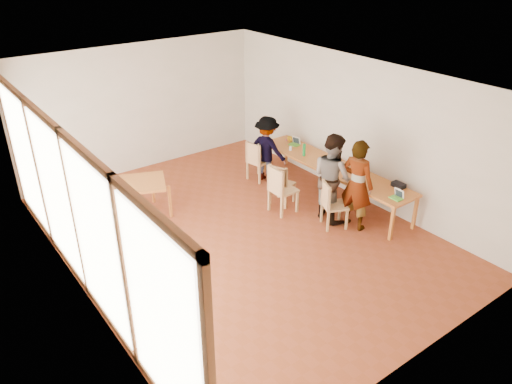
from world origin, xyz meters
The scene contains 25 objects.
ground centered at (0.00, 0.00, 0.00)m, with size 8.00×8.00×0.00m, color brown.
wall_back centered at (0.00, 4.00, 1.50)m, with size 6.00×0.10×3.00m, color beige.
wall_front centered at (0.00, -4.00, 1.50)m, with size 6.00×0.10×3.00m, color beige.
wall_right centered at (3.00, 0.00, 1.50)m, with size 0.10×8.00×3.00m, color beige.
window_wall centered at (-2.96, 0.00, 1.50)m, with size 0.10×8.00×3.00m, color white.
ceiling centered at (0.00, 0.00, 3.02)m, with size 6.00×8.00×0.04m, color white.
communal_table centered at (2.50, 0.08, 0.70)m, with size 0.80×4.00×0.75m.
side_table centered at (-1.12, 1.77, 0.67)m, with size 0.90×0.90×0.75m.
chair_near centered at (1.58, -0.81, 0.58)m, with size 0.59×0.59×0.51m.
chair_mid centered at (1.36, 0.45, 0.57)m, with size 0.56×0.56×0.50m.
chair_far centered at (1.14, 0.20, 0.63)m, with size 0.48×0.48×0.55m.
chair_empty centered at (1.68, 1.72, 0.58)m, with size 0.52×0.52×0.51m.
chair_spare centered at (-1.83, 1.02, 0.59)m, with size 0.59×0.59×0.51m.
person_near centered at (1.98, -1.09, 0.91)m, with size 0.66×0.43×1.81m, color gray.
person_mid centered at (1.86, -0.54, 0.90)m, with size 0.87×0.68×1.79m, color gray.
person_far centered at (1.91, 1.61, 0.77)m, with size 0.99×0.57×1.54m, color gray.
laptop_near centered at (2.40, -1.72, 0.80)m, with size 0.19×0.23×0.19m.
laptop_mid centered at (2.64, -0.49, 0.80)m, with size 0.25×0.26×0.18m.
laptop_far centered at (2.64, 1.46, 0.80)m, with size 0.25×0.27×0.20m.
yellow_mug centered at (2.67, 1.70, 0.81)m, with size 0.14×0.14×0.11m, color yellow.
green_bottle centered at (2.36, 0.84, 0.89)m, with size 0.07×0.07×0.28m, color #127A2E.
clear_glass centered at (2.33, 1.27, 0.80)m, with size 0.07×0.07×0.09m, color silver.
condiment_cup centered at (2.20, -0.92, 0.78)m, with size 0.08×0.08×0.06m, color white.
pink_phone centered at (2.67, 1.78, 0.76)m, with size 0.05×0.10×0.01m, color #B82E66.
black_pouch centered at (2.80, -1.43, 0.80)m, with size 0.16×0.26×0.09m, color black.
Camera 1 is at (-4.62, -6.74, 5.10)m, focal length 35.00 mm.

